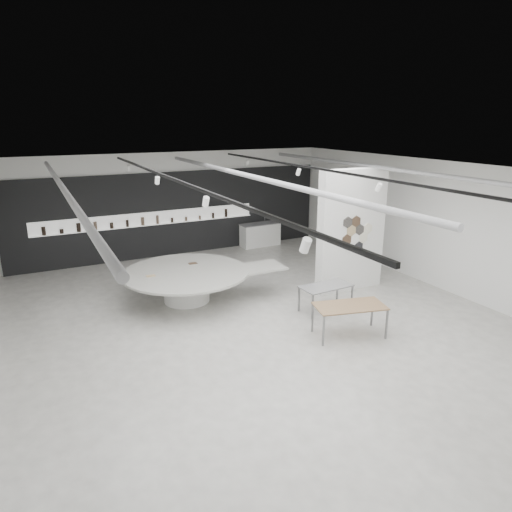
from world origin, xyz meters
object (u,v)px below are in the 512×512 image
display_island (189,281)px  sample_table_wood (350,308)px  kitchen_counter (260,234)px  sample_table_stone (326,288)px  partition_column (351,231)px

display_island → sample_table_wood: bearing=-53.0°
kitchen_counter → sample_table_stone: bearing=-104.5°
display_island → kitchen_counter: bearing=45.7°
sample_table_stone → kitchen_counter: size_ratio=0.85×
display_island → kitchen_counter: (4.46, 4.31, -0.12)m
partition_column → sample_table_wood: size_ratio=2.01×
sample_table_wood → partition_column: bearing=52.4°
display_island → kitchen_counter: size_ratio=2.74×
display_island → sample_table_stone: bearing=-35.5°
display_island → kitchen_counter: 6.21m
sample_table_stone → kitchen_counter: kitchen_counter is taller
sample_table_stone → kitchen_counter: bearing=77.8°
display_island → kitchen_counter: kitchen_counter is taller
partition_column → kitchen_counter: 5.70m
kitchen_counter → display_island: bearing=-138.2°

